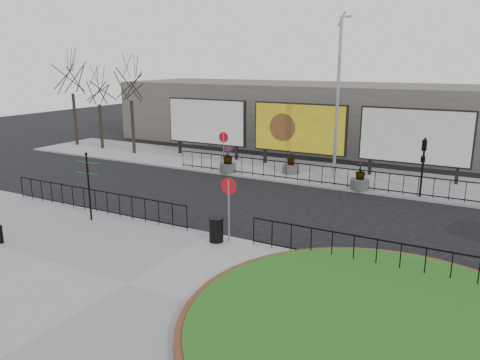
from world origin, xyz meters
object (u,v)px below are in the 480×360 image
Objects in this scene: billboard_mid at (299,129)px; planter_a at (228,163)px; planter_c at (360,180)px; bollard at (0,233)px; litter_bin at (216,230)px; lamp_post at (338,97)px; fingerpost_sign at (88,180)px; planter_b at (291,166)px.

billboard_mid is 5.15m from planter_a.
billboard_mid is 4.20× the size of planter_c.
bollard is 0.78× the size of litter_bin.
planter_c is at bearing 55.04° from bollard.
billboard_mid is at bearing 146.75° from lamp_post.
bollard is at bearing -103.79° from fingerpost_sign.
fingerpost_sign is (-6.92, -12.17, -2.91)m from lamp_post.
lamp_post is at bearing -33.25° from billboard_mid.
fingerpost_sign is 13.84m from planter_c.
fingerpost_sign is at bearing -119.61° from lamp_post.
billboard_mid is 8.42× the size of bollard.
lamp_post reaches higher than bollard.
fingerpost_sign is (-3.91, -14.14, -0.69)m from billboard_mid.
lamp_post reaches higher than planter_c.
planter_b is at bearing 71.57° from bollard.
planter_a is 8.15m from planter_c.
billboard_mid is 3.85× the size of planter_a.
litter_bin is (7.06, 4.02, 0.08)m from bollard.
litter_bin is at bearing -94.33° from lamp_post.
billboard_mid is 0.67× the size of lamp_post.
planter_a is 1.13× the size of planter_b.
billboard_mid is 4.34× the size of planter_b.
planter_b is (3.51, 1.60, -0.13)m from planter_a.
litter_bin is (-0.89, -11.70, -4.23)m from lamp_post.
billboard_mid is 4.23m from lamp_post.
planter_c is (4.94, -3.57, -1.97)m from billboard_mid.
lamp_post is 3.11× the size of fingerpost_sign.
planter_c is at bearing -19.04° from planter_b.
planter_a reaches higher than planter_c.
litter_bin is 11.42m from planter_a.
planter_b reaches higher than bollard.
planter_c reaches higher than bollard.
planter_b is at bearing 160.96° from planter_c.
billboard_mid reaches higher than fingerpost_sign.
bollard is at bearing -105.59° from billboard_mid.
fingerpost_sign is at bearing -129.93° from planter_c.
billboard_mid reaches higher than bollard.
litter_bin is at bearing 6.76° from fingerpost_sign.
planter_c is at bearing -35.88° from billboard_mid.
litter_bin is 11.84m from planter_b.
planter_c reaches higher than litter_bin.
bollard is (-4.94, -17.69, -2.08)m from billboard_mid.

